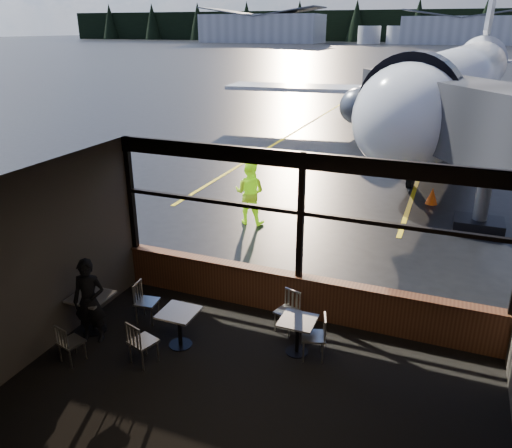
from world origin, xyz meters
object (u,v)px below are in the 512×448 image
Objects in this scene: ground_crew at (250,193)px; cafe_table_left at (93,313)px; chair_near_e at (313,337)px; chair_mid_w at (147,302)px; jet_bridge at (491,164)px; chair_mid_s at (143,342)px; chair_near_n at (287,312)px; cafe_table_mid at (180,329)px; cone_nose at (432,196)px; airliner at (466,35)px; passenger at (90,301)px; chair_left_s at (71,342)px; cafe_table_near at (297,336)px.

cafe_table_left is at bearing 81.73° from ground_crew.
chair_near_e is 3.49m from chair_mid_w.
jet_bridge is 11.75× the size of chair_mid_s.
chair_near_n is (-3.62, -6.16, -1.84)m from jet_bridge.
ground_crew is (0.64, 6.64, 0.58)m from cafe_table_left.
jet_bridge is 11.72× the size of chair_near_e.
chair_mid_s reaches higher than cafe_table_mid.
cafe_table_left is 1.40× the size of cone_nose.
airliner reaches higher than passenger.
chair_left_s is 0.83m from passenger.
chair_mid_s is (-0.33, -0.70, 0.07)m from cafe_table_mid.
ground_crew is at bearing 69.87° from passenger.
chair_left_s is at bearing 84.53° from ground_crew.
ground_crew reaches higher than chair_near_e.
chair_mid_s is at bearing -151.96° from cafe_table_near.
ground_crew is (0.44, 6.89, 0.12)m from passenger.
passenger reaches higher than cafe_table_near.
passenger is at bearing -97.85° from airliner.
cafe_table_near is 9.93m from cone_nose.
airliner is 43.11× the size of chair_left_s.
jet_bridge reaches higher than chair_near_e.
cafe_table_mid is 0.93× the size of chair_left_s.
cafe_table_near is at bearing 15.96° from cafe_table_mid.
cafe_table_near is 1.24× the size of cone_nose.
jet_bridge is 10.60m from passenger.
airliner is 43.28× the size of cafe_table_left.
airliner reaches higher than cone_nose.
jet_bridge is at bearing -39.60° from chair_near_e.
passenger reaches higher than chair_near_n.
airliner is at bearing 96.98° from chair_mid_s.
cafe_table_mid is at bearing 50.35° from chair_left_s.
jet_bridge is 11.13m from chair_left_s.
chair_mid_w is 0.51× the size of passenger.
airliner is at bearing 94.02° from jet_bridge.
chair_mid_s is 0.52× the size of passenger.
cafe_table_left is 0.93× the size of chair_near_n.
passenger is (-3.79, -1.06, 0.50)m from cafe_table_near.
passenger is at bearing -173.25° from chair_mid_s.
chair_left_s is (-5.78, -24.72, -4.86)m from airliner.
chair_mid_w reaches higher than chair_left_s.
cafe_table_left is 0.91× the size of chair_mid_w.
chair_near_n reaches higher than cafe_table_left.
chair_near_e is at bearing 37.43° from chair_left_s.
chair_left_s is at bearing -115.49° from cone_nose.
cone_nose is at bearing 146.05° from chair_mid_w.
chair_mid_s is (-2.06, -1.92, 0.01)m from chair_near_n.
cafe_table_near is 2.80m from chair_mid_s.
ground_crew is (-0.17, 5.94, 0.54)m from chair_mid_w.
chair_mid_s is (-2.47, -1.31, 0.09)m from cafe_table_near.
chair_near_e is 4.36m from chair_left_s.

